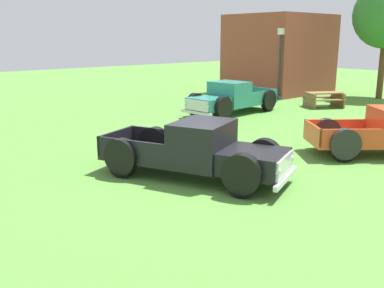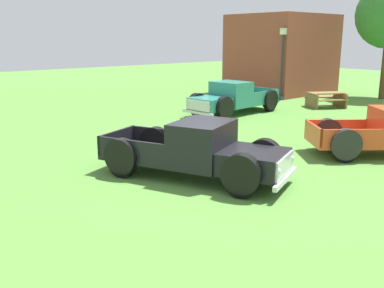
# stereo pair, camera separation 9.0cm
# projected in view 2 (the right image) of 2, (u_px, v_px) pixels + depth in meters

# --- Properties ---
(ground_plane) EXTENTS (80.00, 80.00, 0.00)m
(ground_plane) POSITION_uv_depth(u_px,v_px,m) (204.00, 179.00, 11.31)
(ground_plane) COLOR #548C38
(pickup_truck_foreground) EXTENTS (5.26, 3.48, 1.52)m
(pickup_truck_foreground) POSITION_uv_depth(u_px,v_px,m) (204.00, 152.00, 11.09)
(pickup_truck_foreground) COLOR black
(pickup_truck_foreground) RESTS_ON ground_plane
(pickup_truck_behind_right) EXTENTS (2.25, 5.18, 1.55)m
(pickup_truck_behind_right) POSITION_uv_depth(u_px,v_px,m) (230.00, 99.00, 20.47)
(pickup_truck_behind_right) COLOR #2D8475
(pickup_truck_behind_right) RESTS_ON ground_plane
(lamp_post_near) EXTENTS (0.36, 0.36, 4.15)m
(lamp_post_near) POSITION_uv_depth(u_px,v_px,m) (282.00, 62.00, 24.87)
(lamp_post_near) COLOR #2D2D33
(lamp_post_near) RESTS_ON ground_plane
(picnic_table) EXTENTS (2.20, 2.31, 0.78)m
(picnic_table) POSITION_uv_depth(u_px,v_px,m) (326.00, 98.00, 22.64)
(picnic_table) COLOR olive
(picnic_table) RESTS_ON ground_plane
(brick_pavilion) EXTENTS (5.16, 5.84, 4.99)m
(brick_pavilion) POSITION_uv_depth(u_px,v_px,m) (282.00, 54.00, 28.51)
(brick_pavilion) COLOR brown
(brick_pavilion) RESTS_ON ground_plane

